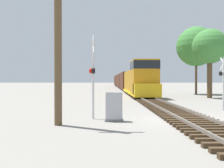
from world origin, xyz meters
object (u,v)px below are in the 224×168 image
crossing_signal_far (224,77)px  relay_cabinet (114,107)px  crossing_signal_near (93,73)px  utility_pole (58,26)px  tree_mid_background (196,47)px  tree_far_right (210,47)px  freight_train (124,81)px

crossing_signal_far → relay_cabinet: crossing_signal_far is taller
crossing_signal_near → relay_cabinet: bearing=49.3°
utility_pole → tree_mid_background: (15.53, 26.40, 2.49)m
tree_far_right → tree_mid_background: (1.23, 8.22, 1.11)m
crossing_signal_near → relay_cabinet: (1.13, -0.82, -1.76)m
crossing_signal_near → crossing_signal_far: crossing_signal_near is taller
crossing_signal_far → utility_pole: bearing=115.7°
relay_cabinet → utility_pole: utility_pole is taller
crossing_signal_far → freight_train: bearing=1.2°
freight_train → tree_mid_background: size_ratio=8.11×
tree_mid_background → crossing_signal_far: bearing=-104.0°
relay_cabinet → tree_mid_background: bearing=63.0°
crossing_signal_near → tree_mid_background: (14.03, 24.46, 4.60)m
freight_train → utility_pole: utility_pole is taller
relay_cabinet → utility_pole: (-2.63, -1.12, 3.87)m
crossing_signal_near → freight_train: bearing=169.9°
relay_cabinet → tree_mid_background: size_ratio=0.15×
crossing_signal_far → tree_far_right: (3.92, 12.42, 3.67)m
tree_far_right → tree_mid_background: 8.38m
freight_train → utility_pole: (-6.53, -54.51, 2.68)m
relay_cabinet → tree_far_right: (11.67, 17.06, 5.24)m
freight_train → tree_far_right: 37.37m
utility_pole → tree_far_right: 23.18m
crossing_signal_near → crossing_signal_far: size_ratio=1.19×
relay_cabinet → tree_far_right: 21.33m
freight_train → relay_cabinet: bearing=-94.2°
utility_pole → tree_mid_background: 30.73m
tree_far_right → crossing_signal_near: bearing=-128.2°
crossing_signal_near → utility_pole: bearing=-42.3°
crossing_signal_near → tree_far_right: bearing=137.1°
tree_far_right → crossing_signal_far: bearing=-107.5°
tree_far_right → tree_mid_background: bearing=81.5°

